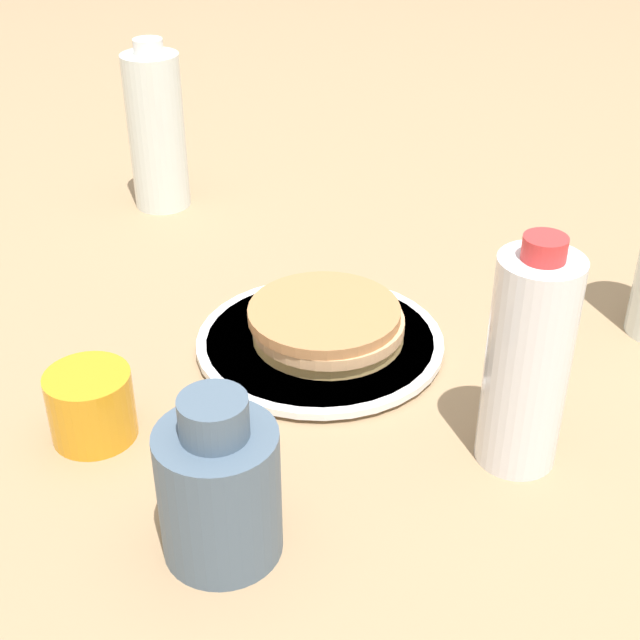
{
  "coord_description": "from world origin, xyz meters",
  "views": [
    {
      "loc": [
        0.49,
        -0.56,
        0.49
      ],
      "look_at": [
        -0.01,
        -0.02,
        0.03
      ],
      "focal_mm": 50.0,
      "sensor_mm": 36.0,
      "label": 1
    }
  ],
  "objects_px": {
    "juice_glass": "(91,405)",
    "water_bottle_near": "(157,130)",
    "pancake_stack": "(327,323)",
    "plate": "(320,342)",
    "water_bottle_far": "(528,361)",
    "cream_jug": "(219,487)"
  },
  "relations": [
    {
      "from": "juice_glass",
      "to": "water_bottle_near",
      "type": "xyz_separation_m",
      "value": [
        -0.34,
        0.34,
        0.07
      ]
    },
    {
      "from": "pancake_stack",
      "to": "cream_jug",
      "type": "height_order",
      "value": "cream_jug"
    },
    {
      "from": "cream_jug",
      "to": "water_bottle_near",
      "type": "height_order",
      "value": "water_bottle_near"
    },
    {
      "from": "juice_glass",
      "to": "cream_jug",
      "type": "relative_size",
      "value": 0.54
    },
    {
      "from": "juice_glass",
      "to": "water_bottle_near",
      "type": "distance_m",
      "value": 0.48
    },
    {
      "from": "plate",
      "to": "water_bottle_far",
      "type": "distance_m",
      "value": 0.24
    },
    {
      "from": "pancake_stack",
      "to": "cream_jug",
      "type": "bearing_deg",
      "value": -63.28
    },
    {
      "from": "pancake_stack",
      "to": "juice_glass",
      "type": "distance_m",
      "value": 0.24
    },
    {
      "from": "water_bottle_near",
      "to": "water_bottle_far",
      "type": "xyz_separation_m",
      "value": [
        0.61,
        -0.12,
        -0.01
      ]
    },
    {
      "from": "pancake_stack",
      "to": "water_bottle_near",
      "type": "xyz_separation_m",
      "value": [
        -0.39,
        0.1,
        0.07
      ]
    },
    {
      "from": "plate",
      "to": "pancake_stack",
      "type": "height_order",
      "value": "pancake_stack"
    },
    {
      "from": "juice_glass",
      "to": "water_bottle_near",
      "type": "relative_size",
      "value": 0.34
    },
    {
      "from": "plate",
      "to": "water_bottle_near",
      "type": "height_order",
      "value": "water_bottle_near"
    },
    {
      "from": "plate",
      "to": "pancake_stack",
      "type": "distance_m",
      "value": 0.02
    },
    {
      "from": "juice_glass",
      "to": "pancake_stack",
      "type": "bearing_deg",
      "value": 76.9
    },
    {
      "from": "pancake_stack",
      "to": "water_bottle_near",
      "type": "distance_m",
      "value": 0.41
    },
    {
      "from": "plate",
      "to": "juice_glass",
      "type": "relative_size",
      "value": 3.34
    },
    {
      "from": "pancake_stack",
      "to": "water_bottle_far",
      "type": "relative_size",
      "value": 0.75
    },
    {
      "from": "plate",
      "to": "cream_jug",
      "type": "height_order",
      "value": "cream_jug"
    },
    {
      "from": "pancake_stack",
      "to": "cream_jug",
      "type": "xyz_separation_m",
      "value": [
        0.12,
        -0.24,
        0.03
      ]
    },
    {
      "from": "cream_jug",
      "to": "plate",
      "type": "bearing_deg",
      "value": 118.11
    },
    {
      "from": "water_bottle_far",
      "to": "pancake_stack",
      "type": "bearing_deg",
      "value": 177.3
    }
  ]
}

